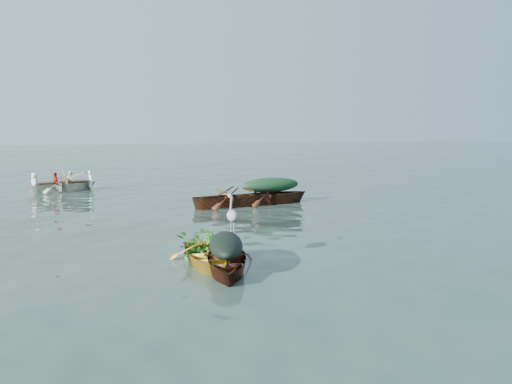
% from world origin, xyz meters
% --- Properties ---
extents(ground, '(140.00, 140.00, 0.00)m').
position_xyz_m(ground, '(0.00, 0.00, 0.00)').
color(ground, '#32463F').
rests_on(ground, ground).
extents(yellow_dinghy, '(1.33, 2.81, 0.72)m').
position_xyz_m(yellow_dinghy, '(-2.53, -3.64, 0.00)').
color(yellow_dinghy, yellow).
rests_on(yellow_dinghy, ground).
extents(dark_covered_boat, '(1.80, 3.28, 0.74)m').
position_xyz_m(dark_covered_boat, '(-2.26, -4.11, 0.00)').
color(dark_covered_boat, '#4E1A12').
rests_on(dark_covered_boat, ground).
extents(green_tarp_boat, '(4.18, 1.80, 0.92)m').
position_xyz_m(green_tarp_boat, '(1.38, 3.47, 0.00)').
color(green_tarp_boat, '#44190F').
rests_on(green_tarp_boat, ground).
extents(open_wooden_boat, '(4.12, 1.63, 0.91)m').
position_xyz_m(open_wooden_boat, '(-0.01, 3.28, 0.00)').
color(open_wooden_boat, '#5F2D17').
rests_on(open_wooden_boat, ground).
extents(rowed_boat, '(3.97, 2.18, 0.88)m').
position_xyz_m(rowed_boat, '(-5.80, 9.38, 0.00)').
color(rowed_boat, silver).
rests_on(rowed_boat, ground).
extents(dark_tarp_cover, '(0.99, 1.80, 0.40)m').
position_xyz_m(dark_tarp_cover, '(-2.26, -4.11, 0.57)').
color(dark_tarp_cover, black).
rests_on(dark_tarp_cover, dark_covered_boat).
extents(green_tarp_cover, '(2.30, 0.99, 0.52)m').
position_xyz_m(green_tarp_cover, '(1.38, 3.47, 0.72)').
color(green_tarp_cover, '#153518').
rests_on(green_tarp_cover, green_tarp_boat).
extents(thwart_benches, '(2.07, 0.94, 0.04)m').
position_xyz_m(thwart_benches, '(-0.01, 3.28, 0.48)').
color(thwart_benches, '#502712').
rests_on(thwart_benches, open_wooden_boat).
extents(heron, '(0.30, 0.41, 0.92)m').
position_xyz_m(heron, '(-1.98, -3.57, 0.82)').
color(heron, '#92959A').
rests_on(heron, yellow_dinghy).
extents(dinghy_weeds, '(0.74, 0.93, 0.60)m').
position_xyz_m(dinghy_weeds, '(-2.53, -3.09, 0.66)').
color(dinghy_weeds, '#2A5F18').
rests_on(dinghy_weeds, yellow_dinghy).
extents(rowers, '(2.84, 1.74, 0.76)m').
position_xyz_m(rowers, '(-5.80, 9.38, 0.82)').
color(rowers, white).
rests_on(rowers, rowed_boat).
extents(oars, '(1.32, 2.66, 0.06)m').
position_xyz_m(oars, '(-5.80, 9.38, 0.47)').
color(oars, '#956238').
rests_on(oars, rowed_boat).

